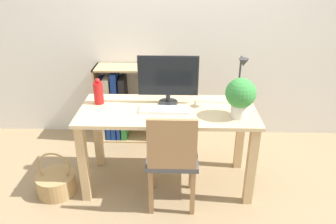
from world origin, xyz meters
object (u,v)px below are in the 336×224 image
at_px(keyboard, 164,109).
at_px(potted_plant, 241,95).
at_px(vase, 98,92).
at_px(bookshelf, 120,105).
at_px(desk_lamp, 241,77).
at_px(basket, 56,183).
at_px(chair, 172,157).
at_px(monitor, 169,78).

relative_size(keyboard, potted_plant, 1.27).
xyz_separation_m(vase, bookshelf, (0.04, 0.69, -0.43)).
bearing_deg(potted_plant, vase, 168.56).
bearing_deg(bookshelf, desk_lamp, -32.40).
bearing_deg(keyboard, basket, -170.18).
bearing_deg(chair, basket, 168.45).
bearing_deg(keyboard, bookshelf, 122.22).
distance_m(monitor, keyboard, 0.27).
relative_size(potted_plant, bookshelf, 0.38).
xyz_separation_m(desk_lamp, bookshelf, (-1.13, 0.72, -0.59)).
bearing_deg(keyboard, potted_plant, -10.24).
xyz_separation_m(potted_plant, chair, (-0.51, -0.18, -0.44)).
bearing_deg(keyboard, monitor, 77.58).
height_order(monitor, potted_plant, monitor).
bearing_deg(monitor, keyboard, -102.42).
relative_size(vase, potted_plant, 0.71).
distance_m(bookshelf, basket, 1.10).
bearing_deg(vase, bookshelf, 86.45).
height_order(potted_plant, basket, potted_plant).
relative_size(keyboard, desk_lamp, 0.96).
distance_m(potted_plant, chair, 0.70).
relative_size(bookshelf, basket, 2.07).
xyz_separation_m(monitor, keyboard, (-0.03, -0.15, -0.22)).
bearing_deg(chair, vase, 142.45).
relative_size(vase, basket, 0.56).
relative_size(monitor, potted_plant, 1.58).
bearing_deg(bookshelf, basket, -112.83).
relative_size(chair, basket, 2.12).
distance_m(chair, bookshelf, 1.26).
xyz_separation_m(keyboard, vase, (-0.56, 0.13, 0.09)).
height_order(keyboard, chair, chair).
bearing_deg(vase, keyboard, -12.69).
distance_m(monitor, desk_lamp, 0.59).
bearing_deg(chair, monitor, 90.98).
height_order(chair, basket, chair).
height_order(keyboard, potted_plant, potted_plant).
relative_size(keyboard, basket, 1.01).
distance_m(monitor, basket, 1.32).
distance_m(keyboard, chair, 0.40).
xyz_separation_m(vase, desk_lamp, (1.17, -0.03, 0.16)).
relative_size(potted_plant, basket, 0.79).
distance_m(monitor, chair, 0.66).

